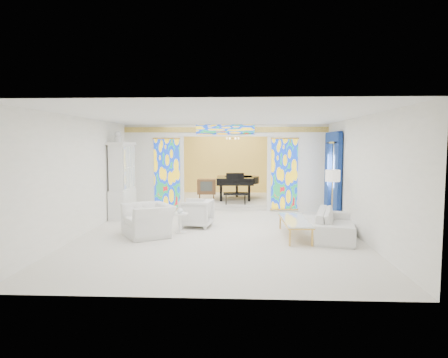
{
  "coord_description": "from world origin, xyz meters",
  "views": [
    {
      "loc": [
        0.59,
        -11.83,
        2.32
      ],
      "look_at": [
        0.03,
        0.2,
        1.27
      ],
      "focal_mm": 32.0,
      "sensor_mm": 36.0,
      "label": 1
    }
  ],
  "objects_px": {
    "armchair_left": "(148,220)",
    "coffee_table": "(295,221)",
    "china_cabinet": "(122,181)",
    "armchair_right": "(196,213)",
    "grand_piano": "(238,181)",
    "tv_console": "(207,187)",
    "sofa": "(336,224)"
  },
  "relations": [
    {
      "from": "sofa",
      "to": "armchair_right",
      "type": "bearing_deg",
      "value": 88.28
    },
    {
      "from": "sofa",
      "to": "tv_console",
      "type": "height_order",
      "value": "tv_console"
    },
    {
      "from": "armchair_left",
      "to": "sofa",
      "type": "height_order",
      "value": "armchair_left"
    },
    {
      "from": "armchair_left",
      "to": "grand_piano",
      "type": "xyz_separation_m",
      "value": [
        2.21,
        5.76,
        0.5
      ]
    },
    {
      "from": "armchair_left",
      "to": "armchair_right",
      "type": "height_order",
      "value": "armchair_left"
    },
    {
      "from": "armchair_left",
      "to": "tv_console",
      "type": "bearing_deg",
      "value": 136.56
    },
    {
      "from": "armchair_left",
      "to": "sofa",
      "type": "distance_m",
      "value": 4.75
    },
    {
      "from": "armchair_right",
      "to": "armchair_left",
      "type": "bearing_deg",
      "value": -34.54
    },
    {
      "from": "armchair_left",
      "to": "coffee_table",
      "type": "distance_m",
      "value": 3.7
    },
    {
      "from": "china_cabinet",
      "to": "coffee_table",
      "type": "xyz_separation_m",
      "value": [
        5.13,
        -2.49,
        -0.76
      ]
    },
    {
      "from": "china_cabinet",
      "to": "grand_piano",
      "type": "relative_size",
      "value": 1.01
    },
    {
      "from": "armchair_right",
      "to": "tv_console",
      "type": "relative_size",
      "value": 1.06
    },
    {
      "from": "armchair_left",
      "to": "coffee_table",
      "type": "height_order",
      "value": "armchair_left"
    },
    {
      "from": "grand_piano",
      "to": "tv_console",
      "type": "height_order",
      "value": "grand_piano"
    },
    {
      "from": "china_cabinet",
      "to": "grand_piano",
      "type": "xyz_separation_m",
      "value": [
        3.63,
        3.21,
        -0.27
      ]
    },
    {
      "from": "armchair_left",
      "to": "sofa",
      "type": "bearing_deg",
      "value": 58.66
    },
    {
      "from": "armchair_left",
      "to": "armchair_right",
      "type": "distance_m",
      "value": 1.59
    },
    {
      "from": "sofa",
      "to": "tv_console",
      "type": "distance_m",
      "value": 6.36
    },
    {
      "from": "china_cabinet",
      "to": "grand_piano",
      "type": "distance_m",
      "value": 4.86
    },
    {
      "from": "armchair_left",
      "to": "coffee_table",
      "type": "relative_size",
      "value": 0.62
    },
    {
      "from": "china_cabinet",
      "to": "tv_console",
      "type": "distance_m",
      "value": 3.65
    },
    {
      "from": "china_cabinet",
      "to": "sofa",
      "type": "xyz_separation_m",
      "value": [
        6.17,
        -2.46,
        -0.83
      ]
    },
    {
      "from": "armchair_right",
      "to": "grand_piano",
      "type": "distance_m",
      "value": 4.76
    },
    {
      "from": "armchair_right",
      "to": "coffee_table",
      "type": "xyz_separation_m",
      "value": [
        2.61,
        -1.1,
        0.02
      ]
    },
    {
      "from": "tv_console",
      "to": "sofa",
      "type": "bearing_deg",
      "value": -56.85
    },
    {
      "from": "armchair_right",
      "to": "sofa",
      "type": "distance_m",
      "value": 3.81
    },
    {
      "from": "sofa",
      "to": "armchair_left",
      "type": "bearing_deg",
      "value": 105.67
    },
    {
      "from": "armchair_right",
      "to": "china_cabinet",
      "type": "bearing_deg",
      "value": -110.18
    },
    {
      "from": "armchair_right",
      "to": "grand_piano",
      "type": "xyz_separation_m",
      "value": [
        1.12,
        4.6,
        0.51
      ]
    },
    {
      "from": "sofa",
      "to": "coffee_table",
      "type": "xyz_separation_m",
      "value": [
        -1.04,
        -0.03,
        0.07
      ]
    },
    {
      "from": "armchair_right",
      "to": "coffee_table",
      "type": "distance_m",
      "value": 2.83
    },
    {
      "from": "grand_piano",
      "to": "armchair_left",
      "type": "bearing_deg",
      "value": -113.19
    }
  ]
}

